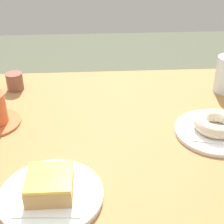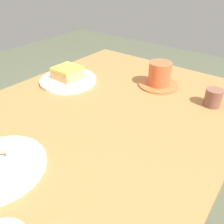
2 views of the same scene
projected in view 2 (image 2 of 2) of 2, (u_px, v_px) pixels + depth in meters
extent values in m
cube|color=olive|center=(95.00, 122.00, 0.70)|extent=(1.03, 0.75, 0.04)
cylinder|color=olive|center=(209.00, 163.00, 1.06)|extent=(0.04, 0.04, 0.68)
cylinder|color=olive|center=(112.00, 121.00, 1.34)|extent=(0.04, 0.04, 0.68)
cylinder|color=white|center=(68.00, 80.00, 0.89)|extent=(0.21, 0.21, 0.01)
cube|color=white|center=(68.00, 78.00, 0.88)|extent=(0.14, 0.14, 0.00)
cube|color=tan|center=(68.00, 74.00, 0.87)|extent=(0.09, 0.09, 0.04)
cube|color=yellow|center=(67.00, 68.00, 0.86)|extent=(0.09, 0.09, 0.01)
cylinder|color=tan|center=(67.00, 68.00, 0.86)|extent=(0.02, 0.02, 0.00)
cylinder|color=#C15B2D|center=(158.00, 85.00, 0.86)|extent=(0.15, 0.15, 0.01)
cylinder|color=#C8552F|center=(160.00, 74.00, 0.84)|extent=(0.08, 0.08, 0.08)
cylinder|color=black|center=(161.00, 64.00, 0.82)|extent=(0.07, 0.07, 0.00)
cylinder|color=brown|center=(213.00, 98.00, 0.73)|extent=(0.05, 0.05, 0.06)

